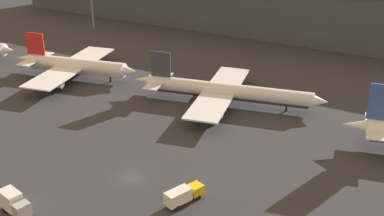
% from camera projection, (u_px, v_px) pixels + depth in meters
% --- Properties ---
extents(ground, '(600.00, 600.00, 0.00)m').
position_uv_depth(ground, '(131.00, 179.00, 86.99)').
color(ground, '#2D2D33').
extents(terminal_building, '(249.12, 24.04, 20.22)m').
position_uv_depth(terminal_building, '(311.00, 10.00, 166.94)').
color(terminal_building, '#3D424C').
rests_on(terminal_building, ground).
extents(airplane_1, '(37.03, 37.09, 11.91)m').
position_uv_depth(airplane_1, '(75.00, 66.00, 133.33)').
color(airplane_1, silver).
rests_on(airplane_1, ground).
extents(airplane_2, '(47.76, 36.17, 11.73)m').
position_uv_depth(airplane_2, '(226.00, 91.00, 116.75)').
color(airplane_2, silver).
rests_on(airplane_2, ground).
extents(service_vehicle_1, '(6.56, 3.67, 3.74)m').
position_uv_depth(service_vehicle_1, '(14.00, 203.00, 76.68)').
color(service_vehicle_1, '#9EA3A8').
rests_on(service_vehicle_1, ground).
extents(service_vehicle_5, '(4.47, 7.52, 2.90)m').
position_uv_depth(service_vehicle_5, '(183.00, 195.00, 79.40)').
color(service_vehicle_5, gold).
rests_on(service_vehicle_5, ground).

